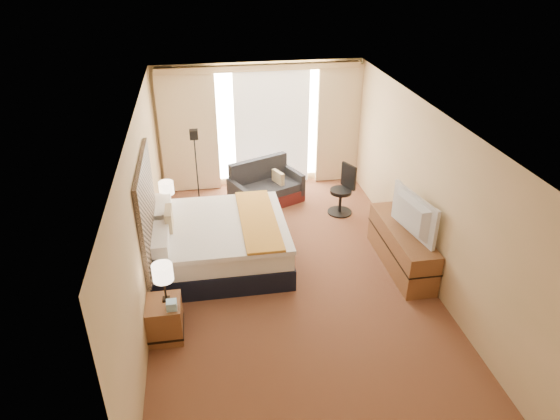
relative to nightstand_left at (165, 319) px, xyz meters
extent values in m
cube|color=#531F17|center=(1.87, 1.05, -0.28)|extent=(4.20, 7.00, 0.02)
cube|color=white|center=(1.87, 1.05, 2.33)|extent=(4.20, 7.00, 0.02)
cube|color=#DBB285|center=(1.87, 4.55, 1.02)|extent=(4.20, 0.02, 2.60)
cube|color=#DBB285|center=(1.87, -2.45, 1.02)|extent=(4.20, 0.02, 2.60)
cube|color=#DBB285|center=(-0.23, 1.05, 1.02)|extent=(0.02, 7.00, 2.60)
cube|color=#DBB285|center=(3.97, 1.05, 1.02)|extent=(0.02, 7.00, 2.60)
cube|color=black|center=(-0.19, 1.25, 1.01)|extent=(0.06, 1.85, 1.50)
cube|color=brown|center=(0.00, 0.00, 0.00)|extent=(0.45, 0.52, 0.55)
cube|color=brown|center=(0.00, 2.50, 0.00)|extent=(0.45, 0.52, 0.55)
cube|color=brown|center=(3.70, 1.05, 0.07)|extent=(0.50, 1.80, 0.70)
cube|color=white|center=(2.12, 4.52, 1.04)|extent=(2.30, 0.02, 2.30)
cube|color=beige|center=(0.42, 4.43, 0.99)|extent=(1.15, 0.09, 2.50)
cube|color=beige|center=(3.52, 4.43, 0.99)|extent=(0.90, 0.09, 2.50)
cube|color=white|center=(2.12, 4.48, 0.99)|extent=(1.55, 0.04, 2.50)
cube|color=#DBB285|center=(1.87, 4.39, 2.25)|extent=(4.00, 0.16, 0.12)
cube|color=black|center=(0.82, 1.63, -0.09)|extent=(2.16, 1.95, 0.36)
cube|color=white|center=(0.82, 1.63, 0.24)|extent=(2.11, 1.90, 0.31)
cube|color=white|center=(0.90, 1.63, 0.42)|extent=(1.98, 1.98, 0.07)
cube|color=orange|center=(1.46, 1.63, 0.47)|extent=(0.57, 1.98, 0.04)
cube|color=white|center=(-0.08, 1.15, 0.55)|extent=(0.29, 0.80, 0.19)
cube|color=white|center=(-0.08, 2.10, 0.55)|extent=(0.29, 0.80, 0.19)
cube|color=beige|center=(0.07, 1.63, 0.59)|extent=(0.10, 0.43, 0.37)
cube|color=#511817|center=(1.86, 3.57, -0.15)|extent=(1.57, 1.24, 0.25)
cube|color=#2A2B2F|center=(1.88, 3.53, 0.05)|extent=(1.42, 1.06, 0.16)
cube|color=#2A2B2F|center=(1.74, 3.84, 0.32)|extent=(1.23, 0.65, 0.54)
cube|color=#2A2B2F|center=(1.27, 3.31, 0.08)|extent=(0.39, 0.72, 0.45)
cube|color=#2A2B2F|center=(2.45, 3.83, 0.08)|extent=(0.39, 0.72, 0.45)
cube|color=beige|center=(2.11, 3.63, 0.22)|extent=(0.21, 0.35, 0.32)
cube|color=black|center=(0.53, 3.51, -0.26)|extent=(0.21, 0.21, 0.02)
cylinder|color=black|center=(0.53, 3.51, 0.48)|extent=(0.03, 0.03, 1.47)
cube|color=black|center=(0.53, 3.51, 1.29)|extent=(0.15, 0.15, 0.17)
cylinder|color=black|center=(3.21, 2.94, -0.26)|extent=(0.47, 0.47, 0.03)
cylinder|color=black|center=(3.21, 2.94, -0.03)|extent=(0.06, 0.06, 0.43)
cylinder|color=black|center=(3.21, 2.94, 0.19)|extent=(0.42, 0.42, 0.07)
cube|color=black|center=(3.37, 3.01, 0.46)|extent=(0.20, 0.36, 0.47)
cube|color=black|center=(0.05, 0.05, 0.29)|extent=(0.09, 0.09, 0.04)
cylinder|color=black|center=(0.05, 0.05, 0.48)|extent=(0.03, 0.03, 0.33)
cylinder|color=beige|center=(0.05, 0.05, 0.72)|extent=(0.27, 0.27, 0.23)
cube|color=black|center=(0.01, 2.57, 0.29)|extent=(0.09, 0.09, 0.04)
cylinder|color=black|center=(0.01, 2.57, 0.47)|extent=(0.03, 0.03, 0.32)
cylinder|color=beige|center=(0.01, 2.57, 0.70)|extent=(0.25, 0.25, 0.22)
cube|color=#91C2E1|center=(0.12, -0.14, 0.33)|extent=(0.13, 0.13, 0.12)
cube|color=black|center=(0.13, 2.36, 0.31)|extent=(0.22, 0.19, 0.07)
imported|color=black|center=(3.65, 0.89, 0.75)|extent=(0.34, 1.14, 0.65)
camera|label=1|loc=(0.66, -5.28, 4.43)|focal=32.00mm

